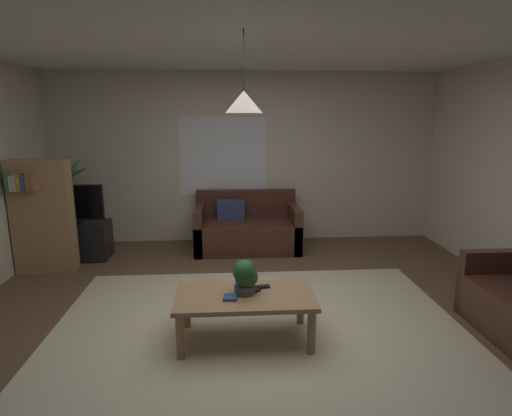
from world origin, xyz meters
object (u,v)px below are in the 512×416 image
book_on_table_0 (230,297)px  potted_plant_on_table (245,276)px  coffee_table (245,301)px  bookshelf_corner (42,216)px  remote_on_table_0 (261,287)px  couch_under_window (247,230)px  tv (71,204)px  remote_on_table_1 (252,292)px  tv_stand (75,241)px  potted_palm_corner (70,210)px  pendant_lamp (244,102)px

book_on_table_0 → potted_plant_on_table: (0.13, 0.09, 0.15)m
coffee_table → bookshelf_corner: bearing=143.3°
remote_on_table_0 → couch_under_window: bearing=170.2°
coffee_table → tv: tv is taller
remote_on_table_0 → remote_on_table_1: (-0.08, -0.10, 0.00)m
couch_under_window → tv_stand: size_ratio=1.65×
book_on_table_0 → tv_stand: size_ratio=0.13×
book_on_table_0 → potted_palm_corner: bearing=129.3°
book_on_table_0 → potted_plant_on_table: potted_plant_on_table is taller
couch_under_window → potted_plant_on_table: size_ratio=4.87×
couch_under_window → potted_plant_on_table: (-0.13, -2.52, 0.30)m
remote_on_table_0 → bookshelf_corner: bearing=-133.4°
pendant_lamp → couch_under_window: bearing=87.1°
remote_on_table_1 → couch_under_window: bearing=-43.8°
book_on_table_0 → tv_stand: bearing=131.7°
remote_on_table_0 → pendant_lamp: 1.59m
remote_on_table_1 → bookshelf_corner: (-2.46, 1.77, 0.29)m
remote_on_table_1 → bookshelf_corner: bookshelf_corner is taller
remote_on_table_0 → tv_stand: 3.18m
pendant_lamp → remote_on_table_1: bearing=14.8°
coffee_table → remote_on_table_1: (0.06, 0.02, 0.07)m
tv_stand → bookshelf_corner: bookshelf_corner is taller
tv → bookshelf_corner: bearing=-112.4°
couch_under_window → tv_stand: 2.36m
remote_on_table_1 → potted_palm_corner: (-2.47, 2.69, 0.14)m
book_on_table_0 → remote_on_table_0: same height
remote_on_table_0 → potted_plant_on_table: potted_plant_on_table is taller
tv → bookshelf_corner: (-0.19, -0.45, -0.05)m
potted_palm_corner → pendant_lamp: size_ratio=2.30×
couch_under_window → tv: tv is taller
coffee_table → tv_stand: tv_stand is taller
remote_on_table_1 → book_on_table_0: bearing=75.0°
tv → potted_plant_on_table: bearing=-45.1°
tv_stand → pendant_lamp: bearing=-45.6°
bookshelf_corner → book_on_table_0: bearing=-39.4°
couch_under_window → remote_on_table_1: 2.53m
couch_under_window → remote_on_table_1: (-0.07, -2.52, 0.16)m
book_on_table_0 → tv_stand: (-2.08, 2.34, -0.18)m
coffee_table → remote_on_table_1: remote_on_table_1 is taller
coffee_table → potted_plant_on_table: size_ratio=3.85×
remote_on_table_1 → tv: 3.19m
remote_on_table_0 → pendant_lamp: bearing=-59.8°
couch_under_window → bookshelf_corner: (-2.53, -0.75, 0.44)m
book_on_table_0 → potted_plant_on_table: size_ratio=0.38×
potted_palm_corner → pendant_lamp: bearing=-48.3°
remote_on_table_0 → book_on_table_0: bearing=-63.3°
tv_stand → tv: bearing=-90.0°
bookshelf_corner → pendant_lamp: 3.26m
tv → tv_stand: bearing=90.0°
tv → pendant_lamp: bearing=-45.3°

